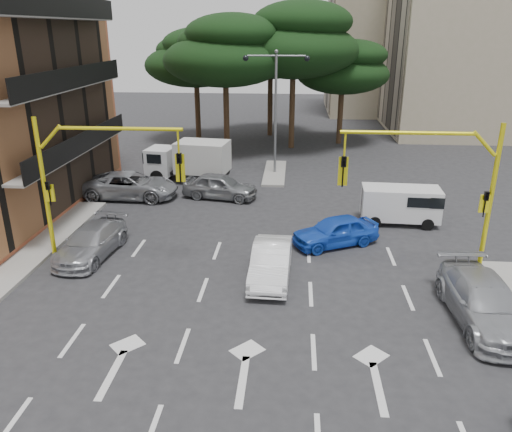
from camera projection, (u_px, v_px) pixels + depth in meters
The scene contains 20 objects.
ground at pixel (256, 292), 18.42m from camera, with size 120.00×120.00×0.00m, color #28282B.
median_strip at pixel (275, 173), 33.33m from camera, with size 1.40×6.00×0.15m, color gray.
apartment_beige_near at pixel (512, 26), 43.54m from camera, with size 20.20×12.15×18.70m.
apartment_beige_far at pixel (402, 36), 55.60m from camera, with size 16.20×12.15×16.70m.
pine_left_near at pixel (226, 51), 36.51m from camera, with size 9.15×9.15×10.23m.
pine_center at pixel (295, 40), 37.77m from camera, with size 9.98×9.98×11.16m.
pine_left_far at pixel (196, 57), 40.71m from camera, with size 8.32×8.32×9.30m.
pine_right at pixel (344, 67), 40.08m from camera, with size 7.49×7.49×8.37m.
pine_back at pixel (271, 47), 42.83m from camera, with size 9.15×9.15×10.23m.
signal_mast_right at pixel (444, 180), 18.42m from camera, with size 5.79×0.37×6.00m.
signal_mast_left at pixel (86, 172), 19.40m from camera, with size 5.79×0.37×6.00m.
street_lamp_center at pixel (276, 91), 31.44m from camera, with size 4.16×0.36×7.77m.
car_white_hatch at pixel (271, 262), 19.21m from camera, with size 1.45×4.16×1.37m, color white.
car_blue_compact at pixel (335, 231), 22.20m from camera, with size 1.57×3.90×1.33m, color blue.
car_silver_wagon at pixel (91, 242), 21.12m from camera, with size 1.80×4.42×1.28m, color #A0A2A8.
car_silver_cross_a at pixel (131, 185), 28.42m from camera, with size 2.46×5.33×1.48m, color #96999E.
car_silver_cross_b at pixel (220, 186), 28.37m from camera, with size 1.70×4.22×1.44m, color gray.
car_silver_parked at pixel (484, 302), 16.32m from camera, with size 2.05×5.05×1.47m, color #A1A3A8.
van_white at pixel (400, 205), 24.63m from camera, with size 1.69×3.74×1.87m, color white, non-canonical shape.
box_truck_a at pixel (189, 161), 31.42m from camera, with size 2.20×5.24×2.58m, color white, non-canonical shape.
Camera 1 is at (1.24, -16.21, 9.11)m, focal length 35.00 mm.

